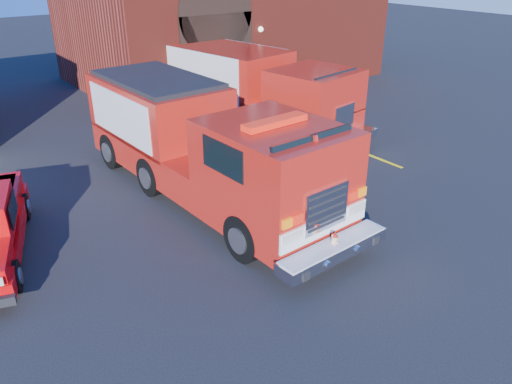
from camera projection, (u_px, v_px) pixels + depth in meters
ground at (229, 220)px, 13.17m from camera, size 100.00×100.00×0.00m
parking_stripe_near at (368, 154)px, 17.38m from camera, size 0.12×3.00×0.01m
parking_stripe_mid at (310, 132)px, 19.54m from camera, size 0.12×3.00×0.01m
parking_stripe_far at (263, 113)px, 21.70m from camera, size 0.12×3.00×0.01m
fire_engine at (203, 144)px, 13.79m from camera, size 3.17×10.04×3.06m
secondary_truck at (251, 87)px, 19.38m from camera, size 4.24×9.44×2.95m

